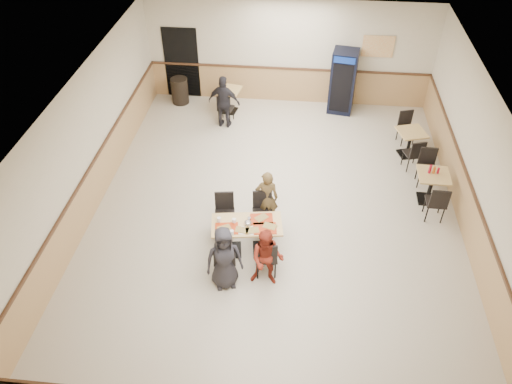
# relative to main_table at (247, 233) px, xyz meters

# --- Properties ---
(ground) EXTENTS (10.00, 10.00, 0.00)m
(ground) POSITION_rel_main_table_xyz_m (0.49, 1.21, -0.49)
(ground) COLOR beige
(ground) RESTS_ON ground
(room_shell) EXTENTS (10.00, 10.00, 10.00)m
(room_shell) POSITION_rel_main_table_xyz_m (2.26, 3.76, 0.09)
(room_shell) COLOR silver
(room_shell) RESTS_ON ground
(main_table) EXTENTS (1.46, 0.88, 0.74)m
(main_table) POSITION_rel_main_table_xyz_m (0.00, 0.00, 0.00)
(main_table) COLOR black
(main_table) RESTS_ON ground
(main_chairs) EXTENTS (1.44, 1.77, 0.93)m
(main_chairs) POSITION_rel_main_table_xyz_m (-0.05, -0.01, -0.02)
(main_chairs) COLOR black
(main_chairs) RESTS_ON ground
(diner_woman_left) EXTENTS (0.78, 0.62, 1.39)m
(diner_woman_left) POSITION_rel_main_table_xyz_m (-0.31, -0.89, 0.21)
(diner_woman_left) COLOR #232227
(diner_woman_left) RESTS_ON ground
(diner_woman_right) EXTENTS (0.65, 0.52, 1.29)m
(diner_woman_right) POSITION_rel_main_table_xyz_m (0.46, -0.77, 0.16)
(diner_woman_right) COLOR maroon
(diner_woman_right) RESTS_ON ground
(diner_man_opposite) EXTENTS (0.51, 0.35, 1.34)m
(diner_man_opposite) POSITION_rel_main_table_xyz_m (0.31, 0.89, 0.18)
(diner_man_opposite) COLOR brown
(diner_man_opposite) RESTS_ON ground
(lone_diner) EXTENTS (0.91, 0.49, 1.48)m
(lone_diner) POSITION_rel_main_table_xyz_m (-1.15, 4.63, 0.25)
(lone_diner) COLOR #232227
(lone_diner) RESTS_ON ground
(tabletop_clutter) EXTENTS (1.22, 0.72, 0.12)m
(tabletop_clutter) POSITION_rel_main_table_xyz_m (0.01, -0.06, 0.27)
(tabletop_clutter) COLOR #A92B0B
(tabletop_clutter) RESTS_ON main_table
(side_table_near) EXTENTS (0.70, 0.70, 0.73)m
(side_table_near) POSITION_rel_main_table_xyz_m (3.91, 1.98, -0.00)
(side_table_near) COLOR black
(side_table_near) RESTS_ON ground
(side_table_near_chair_south) EXTENTS (0.44, 0.44, 0.93)m
(side_table_near_chair_south) POSITION_rel_main_table_xyz_m (3.91, 1.39, -0.02)
(side_table_near_chair_south) COLOR black
(side_table_near_chair_south) RESTS_ON ground
(side_table_near_chair_north) EXTENTS (0.44, 0.44, 0.93)m
(side_table_near_chair_north) POSITION_rel_main_table_xyz_m (3.91, 2.57, -0.02)
(side_table_near_chair_north) COLOR black
(side_table_near_chair_north) RESTS_ON ground
(side_table_far) EXTENTS (0.81, 0.81, 0.69)m
(side_table_far) POSITION_rel_main_table_xyz_m (3.68, 3.74, -0.03)
(side_table_far) COLOR black
(side_table_far) RESTS_ON ground
(side_table_far_chair_south) EXTENTS (0.51, 0.51, 0.88)m
(side_table_far_chair_south) POSITION_rel_main_table_xyz_m (3.68, 3.18, -0.05)
(side_table_far_chair_south) COLOR black
(side_table_far_chair_south) RESTS_ON ground
(side_table_far_chair_north) EXTENTS (0.51, 0.51, 0.88)m
(side_table_far_chair_north) POSITION_rel_main_table_xyz_m (3.68, 4.30, -0.05)
(side_table_far_chair_north) COLOR black
(side_table_far_chair_north) RESTS_ON ground
(condiment_caddy) EXTENTS (0.23, 0.06, 0.20)m
(condiment_caddy) POSITION_rel_main_table_xyz_m (3.87, 2.03, 0.33)
(condiment_caddy) COLOR maroon
(condiment_caddy) RESTS_ON side_table_near
(back_table) EXTENTS (0.76, 0.76, 0.70)m
(back_table) POSITION_rel_main_table_xyz_m (-1.15, 5.41, -0.03)
(back_table) COLOR black
(back_table) RESTS_ON ground
(back_table_chair_lone) EXTENTS (0.48, 0.48, 0.88)m
(back_table_chair_lone) POSITION_rel_main_table_xyz_m (-1.15, 4.86, -0.05)
(back_table_chair_lone) COLOR black
(back_table_chair_lone) RESTS_ON ground
(pepsi_cooler) EXTENTS (0.77, 0.78, 1.80)m
(pepsi_cooler) POSITION_rel_main_table_xyz_m (2.02, 5.81, 0.41)
(pepsi_cooler) COLOR black
(pepsi_cooler) RESTS_ON ground
(trash_bin) EXTENTS (0.48, 0.48, 0.76)m
(trash_bin) POSITION_rel_main_table_xyz_m (-2.64, 5.76, -0.11)
(trash_bin) COLOR black
(trash_bin) RESTS_ON ground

